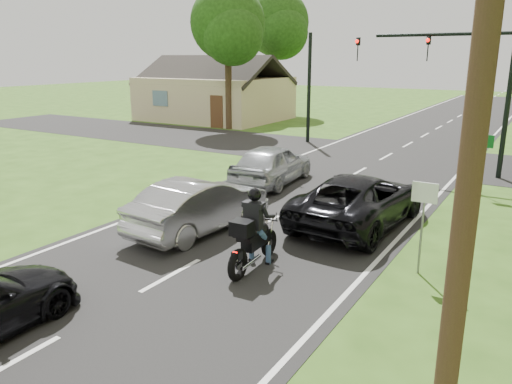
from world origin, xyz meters
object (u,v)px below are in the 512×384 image
silver_suv (272,164)px  traffic_signal (460,72)px  sign_white (424,206)px  dark_suv (359,200)px  silver_sedan (200,205)px  motorcycle_rider (253,237)px  utility_pole_near (487,23)px  sign_green (484,150)px

silver_suv → traffic_signal: traffic_signal is taller
silver_suv → sign_white: (6.85, -5.43, 0.81)m
dark_suv → silver_sedan: (-3.63, -2.80, -0.00)m
silver_suv → traffic_signal: 8.52m
dark_suv → silver_suv: (-4.52, 2.89, 0.03)m
silver_sedan → traffic_signal: bearing=-107.8°
silver_sedan → traffic_signal: (4.60, 11.27, 3.38)m
silver_suv → sign_white: sign_white is taller
motorcycle_rider → silver_sedan: motorcycle_rider is taller
motorcycle_rider → utility_pole_near: 7.29m
utility_pole_near → sign_white: (-1.50, 4.98, -3.49)m
sign_green → utility_pole_near: bearing=-84.3°
silver_suv → dark_suv: bearing=142.7°
sign_green → dark_suv: bearing=-114.9°
sign_green → sign_white: bearing=-91.4°
dark_suv → traffic_signal: 9.18m
sign_white → traffic_signal: bearing=97.0°
dark_suv → utility_pole_near: bearing=120.3°
traffic_signal → sign_white: size_ratio=3.00×
motorcycle_rider → sign_green: (3.55, 9.68, 0.84)m
silver_sedan → sign_white: bearing=-173.1°
traffic_signal → sign_white: bearing=-83.0°
silver_sedan → utility_pole_near: utility_pole_near is taller
motorcycle_rider → dark_suv: motorcycle_rider is taller
motorcycle_rider → utility_pole_near: (4.85, -3.30, 4.33)m
silver_sedan → utility_pole_near: bearing=152.1°
utility_pole_near → sign_white: utility_pole_near is taller
motorcycle_rider → sign_white: 3.84m
motorcycle_rider → sign_white: sign_white is taller
silver_sedan → silver_suv: 5.75m
traffic_signal → silver_suv: bearing=-134.5°
utility_pole_near → silver_suv: bearing=128.8°
silver_suv → sign_green: sign_green is taller
dark_suv → silver_suv: size_ratio=1.18×
traffic_signal → sign_white: traffic_signal is taller
motorcycle_rider → utility_pole_near: utility_pole_near is taller
motorcycle_rider → traffic_signal: 13.29m
silver_sedan → traffic_signal: traffic_signal is taller
sign_white → sign_green: same height
dark_suv → motorcycle_rider: bearing=79.8°
motorcycle_rider → dark_suv: 4.34m
dark_suv → traffic_signal: (0.97, 8.48, 3.38)m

